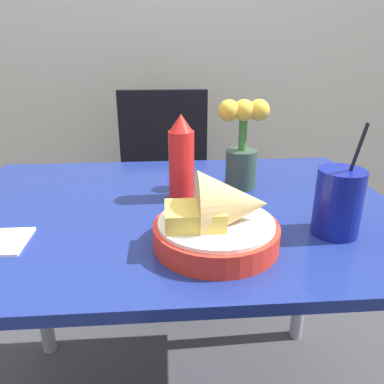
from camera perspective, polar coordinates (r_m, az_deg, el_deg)
name	(u,v)px	position (r m, az deg, el deg)	size (l,w,h in m)	color
wall_window	(165,2)	(2.09, -4.15, 26.94)	(7.00, 0.06, 2.60)	#B7B2A3
dining_table	(176,245)	(0.97, -2.46, -8.03)	(1.10, 0.77, 0.74)	navy
chair_far_window	(165,177)	(1.70, -4.19, 2.25)	(0.40, 0.40, 0.92)	black
food_basket	(221,220)	(0.73, 4.47, -4.35)	(0.25, 0.25, 0.15)	red
ketchup_bottle	(181,159)	(0.93, -1.63, 5.04)	(0.06, 0.06, 0.22)	red
drink_cup	(338,204)	(0.82, 21.34, -1.76)	(0.10, 0.10, 0.24)	navy
flower_vase	(242,145)	(1.02, 7.65, 7.11)	(0.14, 0.08, 0.24)	#2D4738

